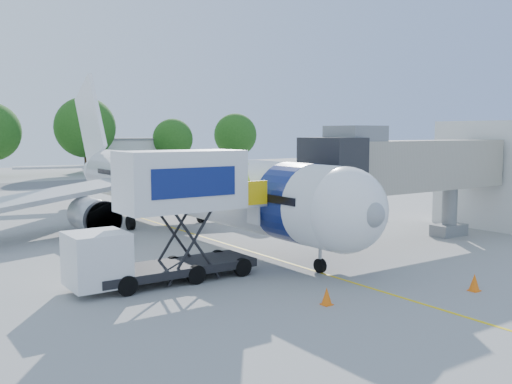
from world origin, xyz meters
TOP-DOWN VIEW (x-y plane):
  - ground at (0.00, 0.00)m, footprint 160.00×160.00m
  - guidance_line at (0.00, 0.00)m, footprint 0.15×70.00m
  - taxiway_strip at (0.00, 42.00)m, footprint 120.00×10.00m
  - aircraft at (0.00, 4.12)m, footprint 34.17×37.73m
  - jet_bridge at (7.99, -7.00)m, footprint 13.90×3.20m
  - terminal_stub at (18.50, -7.00)m, footprint 5.00×8.00m
  - catering_hiloader at (-6.26, -7.00)m, footprint 8.50×2.44m
  - ground_tug at (-2.14, -18.85)m, footprint 3.39×1.77m
  - safety_cone_a at (3.07, -15.23)m, footprint 0.44×0.44m
  - safety_cone_b at (-2.96, -13.27)m, footprint 0.41×0.41m
  - outbuilding_right at (22.00, 62.00)m, footprint 16.40×7.40m
  - tree_e at (11.02, 56.18)m, footprint 9.01×9.01m
  - tree_f at (26.25, 57.88)m, footprint 6.69×6.69m
  - tree_g at (37.69, 56.35)m, footprint 7.50×7.50m

SIDE VIEW (x-z plane):
  - ground at x=0.00m, z-range 0.00..0.00m
  - taxiway_strip at x=0.00m, z-range 0.00..0.01m
  - guidance_line at x=0.00m, z-range 0.00..0.01m
  - safety_cone_b at x=-2.96m, z-range -0.01..0.64m
  - safety_cone_a at x=3.07m, z-range -0.01..0.69m
  - ground_tug at x=-2.14m, z-range 0.03..1.38m
  - outbuilding_right at x=22.00m, z-range 0.01..5.31m
  - catering_hiloader at x=-6.26m, z-range 0.01..5.51m
  - aircraft at x=0.00m, z-range -2.73..8.62m
  - terminal_stub at x=18.50m, z-range 0.00..7.00m
  - jet_bridge at x=7.99m, z-range 1.04..7.64m
  - tree_f at x=26.25m, z-range 0.91..9.44m
  - tree_g at x=37.69m, z-range 1.02..10.59m
  - tree_e at x=11.02m, z-range 1.23..12.72m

